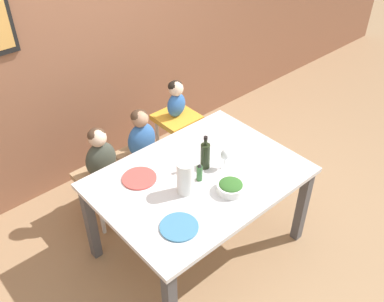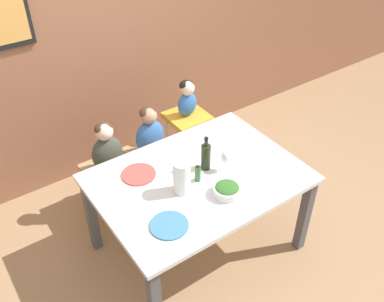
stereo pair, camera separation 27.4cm
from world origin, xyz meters
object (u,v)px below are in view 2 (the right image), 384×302
object	(u,v)px
salad_bowl_large	(227,190)
dinner_plate_back_left	(139,174)
person_child_left	(106,147)
wine_glass_near	(226,158)
chair_far_center	(152,158)
dinner_plate_front_left	(169,225)
person_baby_right	(187,97)
chair_right_highchair	(187,129)
person_child_center	(150,131)
chair_far_left	(111,175)
paper_towel_roll	(182,177)
wine_bottle	(206,156)

from	to	relation	value
salad_bowl_large	dinner_plate_back_left	xyz separation A→B (m)	(-0.40, 0.52, -0.03)
person_child_left	wine_glass_near	size ratio (longest dim) A/B	2.70
chair_far_center	person_child_left	world-z (taller)	person_child_left
dinner_plate_back_left	dinner_plate_front_left	bearing A→B (deg)	-98.99
dinner_plate_front_left	person_baby_right	bearing A→B (deg)	50.80
chair_right_highchair	person_child_center	world-z (taller)	person_child_center
chair_far_left	salad_bowl_large	distance (m)	1.20
dinner_plate_front_left	salad_bowl_large	bearing A→B (deg)	2.46
chair_right_highchair	wine_glass_near	xyz separation A→B (m)	(-0.25, -0.84, 0.32)
dinner_plate_back_left	person_baby_right	bearing A→B (deg)	33.94
paper_towel_roll	wine_glass_near	size ratio (longest dim) A/B	1.48
person_baby_right	wine_glass_near	xyz separation A→B (m)	(-0.25, -0.84, -0.02)
person_child_left	person_baby_right	world-z (taller)	person_baby_right
chair_far_left	person_baby_right	size ratio (longest dim) A/B	1.34
paper_towel_roll	dinner_plate_front_left	world-z (taller)	paper_towel_roll
chair_right_highchair	person_child_left	distance (m)	0.81
person_child_center	chair_right_highchair	bearing A→B (deg)	-0.14
person_child_left	paper_towel_roll	xyz separation A→B (m)	(0.17, -0.85, 0.20)
chair_far_left	person_child_left	xyz separation A→B (m)	(0.00, 0.00, 0.30)
person_child_left	person_child_center	xyz separation A→B (m)	(0.41, 0.00, 0.00)
chair_right_highchair	person_child_center	bearing A→B (deg)	179.86
dinner_plate_front_left	dinner_plate_back_left	world-z (taller)	same
person_child_center	chair_far_center	bearing A→B (deg)	-90.00
wine_bottle	wine_glass_near	size ratio (longest dim) A/B	1.64
chair_far_center	dinner_plate_back_left	xyz separation A→B (m)	(-0.40, -0.53, 0.38)
person_child_center	person_baby_right	size ratio (longest dim) A/B	1.32
person_child_left	dinner_plate_front_left	size ratio (longest dim) A/B	1.81
chair_far_center	person_baby_right	size ratio (longest dim) A/B	1.34
person_baby_right	person_child_center	bearing A→B (deg)	-179.94
chair_far_left	paper_towel_roll	xyz separation A→B (m)	(0.17, -0.85, 0.49)
wine_glass_near	dinner_plate_back_left	world-z (taller)	wine_glass_near
person_child_left	dinner_plate_front_left	distance (m)	1.08
chair_right_highchair	paper_towel_roll	xyz separation A→B (m)	(-0.63, -0.85, 0.33)
chair_far_left	salad_bowl_large	world-z (taller)	salad_bowl_large
salad_bowl_large	wine_glass_near	bearing A→B (deg)	54.51
chair_far_left	chair_far_center	world-z (taller)	same
chair_far_left	salad_bowl_large	bearing A→B (deg)	-68.95
person_baby_right	wine_bottle	xyz separation A→B (m)	(-0.35, -0.74, -0.02)
wine_glass_near	dinner_plate_back_left	bearing A→B (deg)	150.11
paper_towel_roll	person_child_left	bearing A→B (deg)	101.50
dinner_plate_front_left	dinner_plate_back_left	size ratio (longest dim) A/B	1.00
chair_far_center	chair_right_highchair	bearing A→B (deg)	0.00
wine_bottle	dinner_plate_back_left	xyz separation A→B (m)	(-0.44, 0.21, -0.10)
chair_far_left	chair_right_highchair	distance (m)	0.81
person_baby_right	salad_bowl_large	xyz separation A→B (m)	(-0.39, -1.05, -0.09)
paper_towel_roll	salad_bowl_large	world-z (taller)	paper_towel_roll
chair_right_highchair	dinner_plate_back_left	bearing A→B (deg)	-146.13
chair_far_center	salad_bowl_large	xyz separation A→B (m)	(-0.00, -1.05, 0.41)
wine_glass_near	dinner_plate_back_left	distance (m)	0.64
chair_far_center	person_baby_right	world-z (taller)	person_baby_right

